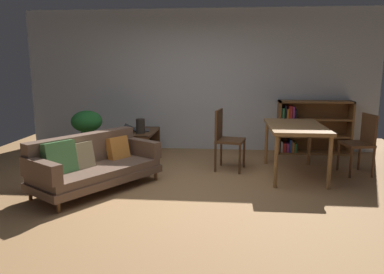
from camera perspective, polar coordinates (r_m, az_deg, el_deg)
name	(u,v)px	position (r m, az deg, el deg)	size (l,w,h in m)	color
ground_plane	(184,193)	(4.94, -1.26, -8.60)	(8.16, 8.16, 0.00)	#A87A4C
back_wall_panel	(199,81)	(7.35, 1.11, 8.60)	(6.80, 0.10, 2.70)	silver
fabric_couch	(92,163)	(5.19, -15.07, -3.91)	(1.58, 1.85, 0.73)	brown
media_console	(142,145)	(6.70, -7.61, -1.25)	(0.46, 1.01, 0.50)	#56351E
open_laptop	(138,129)	(6.70, -8.23, 1.20)	(0.48, 0.36, 0.12)	#333338
desk_speaker	(140,126)	(6.44, -7.89, 1.68)	(0.15, 0.15, 0.25)	#2D2823
potted_floor_plant	(87,128)	(6.68, -15.75, 1.38)	(0.53, 0.53, 0.88)	#9E9389
dining_table	(296,130)	(5.78, 15.56, 1.00)	(0.81, 1.36, 0.77)	olive
dining_chair_near	(361,140)	(6.23, 24.48, -0.44)	(0.45, 0.50, 0.93)	#56351E
dining_chair_far	(226,136)	(5.93, 5.16, 0.13)	(0.50, 0.51, 0.96)	#56351E
bookshelf	(308,127)	(7.39, 17.36, 1.41)	(1.34, 0.35, 1.00)	brown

